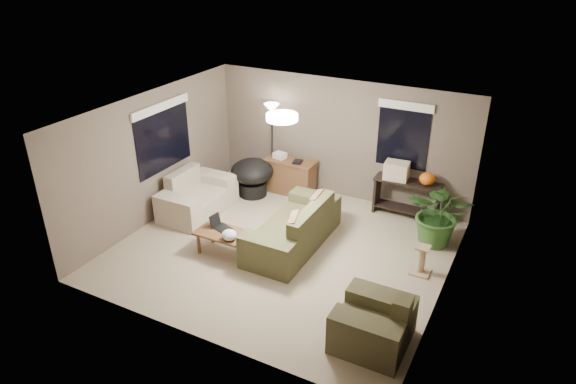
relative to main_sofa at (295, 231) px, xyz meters
The scene contains 20 objects.
room_shell 0.99m from the main_sofa, 116.63° to the right, with size 5.50×5.50×5.50m.
main_sofa is the anchor object (origin of this frame).
throw_pillows 0.44m from the main_sofa, ahead, with size 0.35×1.38×0.47m.
loveseat 2.32m from the main_sofa, behind, with size 0.90×1.60×0.85m.
armchair 2.68m from the main_sofa, 39.81° to the right, with size 0.95×1.00×0.85m.
coffee_table 1.24m from the main_sofa, 139.49° to the right, with size 1.00×0.55×0.42m.
laptop 1.33m from the main_sofa, 147.57° to the right, with size 0.40×0.33×0.24m.
plastic_bag 1.23m from the main_sofa, 127.88° to the right, with size 0.26×0.23×0.18m, color white.
desk 2.15m from the main_sofa, 119.62° to the left, with size 1.10×0.50×0.75m.
desk_papers 2.28m from the main_sofa, 123.26° to the left, with size 0.70×0.29×0.12m.
console_table 2.46m from the main_sofa, 54.19° to the left, with size 1.30×0.40×0.75m.
pumpkin 2.74m from the main_sofa, 48.10° to the left, with size 0.29×0.29×0.24m, color orange.
cardboard_box 2.40m from the main_sofa, 59.21° to the left, with size 0.46×0.34×0.34m, color beige.
papasan_chair 2.21m from the main_sofa, 141.05° to the left, with size 1.19×1.19×0.80m.
floor_lamp 2.73m from the main_sofa, 128.63° to the left, with size 0.32×0.32×1.91m.
ceiling_fixture 2.16m from the main_sofa, 116.63° to the right, with size 0.50×0.50×0.10m, color white.
houseplant 2.56m from the main_sofa, 28.78° to the left, with size 1.10×1.22×0.95m, color #2D5923.
cat_scratching_post 2.22m from the main_sofa, ahead, with size 0.32×0.32×0.50m.
window_left 3.21m from the main_sofa, behind, with size 0.05×1.56×1.33m.
window_back 2.94m from the main_sofa, 62.20° to the left, with size 1.06×0.05×1.33m.
Camera 1 is at (3.64, -6.77, 4.94)m, focal length 32.00 mm.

